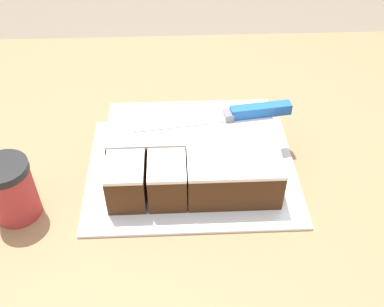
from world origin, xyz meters
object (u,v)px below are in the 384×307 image
Objects in this scene: cake at (193,153)px; coffee_cup at (11,190)px; cake_board at (192,170)px; knife at (244,113)px.

cake is 0.33m from coffee_cup.
knife reaches higher than cake_board.
coffee_cup is at bearing 11.99° from knife.
cake is 2.74× the size of coffee_cup.
knife is at bearing 19.63° from coffee_cup.
cake is at bearing 16.39° from coffee_cup.
knife is at bearing 28.96° from cake.
cake is at bearing 32.42° from cake_board.
cake_board is at bearing 21.42° from knife.
coffee_cup is at bearing -163.77° from cake_board.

